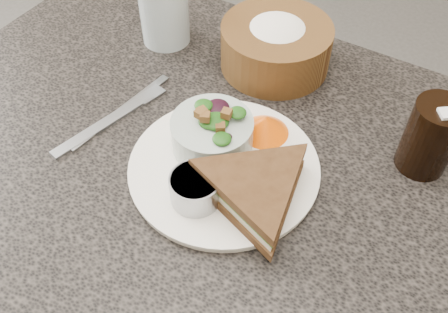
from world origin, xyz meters
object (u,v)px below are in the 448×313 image
at_px(salad_bowl, 212,129).
at_px(cola_glass, 432,134).
at_px(bread_basket, 276,40).
at_px(dinner_plate, 224,168).
at_px(dining_table, 219,283).
at_px(dressing_ramekin, 196,189).
at_px(sandwich, 255,190).
at_px(water_glass, 164,8).

relative_size(salad_bowl, cola_glass, 0.95).
bearing_deg(bread_basket, dinner_plate, -78.89).
bearing_deg(dining_table, salad_bowl, 143.37).
bearing_deg(dressing_ramekin, bread_basket, 98.29).
relative_size(sandwich, bread_basket, 1.00).
xyz_separation_m(dining_table, dinner_plate, (0.02, -0.01, 0.38)).
relative_size(salad_bowl, water_glass, 0.90).
bearing_deg(bread_basket, dressing_ramekin, -81.71).
bearing_deg(water_glass, dining_table, -40.74).
distance_m(salad_bowl, bread_basket, 0.22).
relative_size(dining_table, dinner_plate, 3.89).
bearing_deg(dinner_plate, bread_basket, 101.11).
bearing_deg(cola_glass, sandwich, -131.32).
relative_size(salad_bowl, bread_basket, 0.63).
xyz_separation_m(dining_table, cola_glass, (0.24, 0.14, 0.43)).
bearing_deg(bread_basket, water_glass, -169.97).
bearing_deg(dinner_plate, sandwich, -25.51).
height_order(sandwich, salad_bowl, salad_bowl).
bearing_deg(dining_table, bread_basket, 97.39).
relative_size(dinner_plate, bread_basket, 1.44).
distance_m(sandwich, salad_bowl, 0.11).
height_order(dining_table, dinner_plate, dinner_plate).
bearing_deg(sandwich, dining_table, 171.55).
bearing_deg(dining_table, cola_glass, 30.12).
bearing_deg(sandwich, water_glass, 161.27).
relative_size(sandwich, cola_glass, 1.50).
xyz_separation_m(dining_table, salad_bowl, (-0.02, 0.01, 0.42)).
height_order(dining_table, cola_glass, cola_glass).
relative_size(salad_bowl, dressing_ramekin, 1.71).
distance_m(salad_bowl, cola_glass, 0.29).
relative_size(dining_table, salad_bowl, 8.84).
bearing_deg(sandwich, cola_glass, 67.52).
distance_m(salad_bowl, dressing_ramekin, 0.09).
bearing_deg(dinner_plate, dining_table, 146.65).
distance_m(dining_table, water_glass, 0.53).
relative_size(sandwich, salad_bowl, 1.58).
height_order(bread_basket, cola_glass, cola_glass).
bearing_deg(dressing_ramekin, sandwich, 26.88).
distance_m(bread_basket, cola_glass, 0.29).
height_order(dinner_plate, cola_glass, cola_glass).
relative_size(dining_table, cola_glass, 8.40).
height_order(dinner_plate, salad_bowl, salad_bowl).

